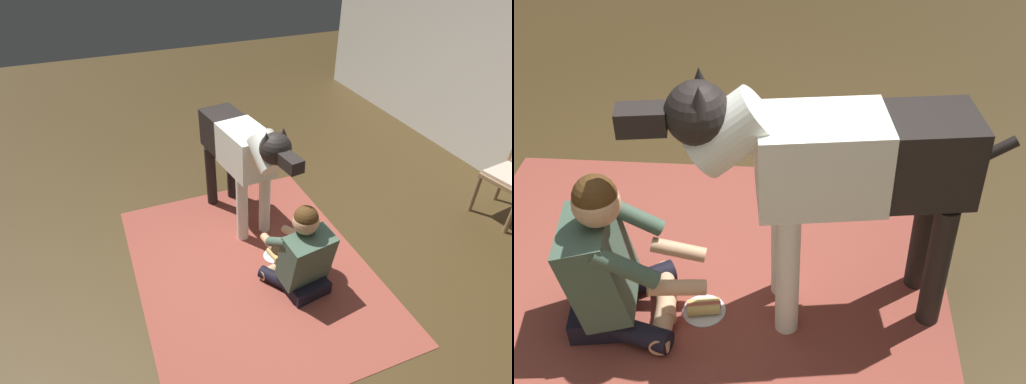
{
  "view_description": "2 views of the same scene",
  "coord_description": "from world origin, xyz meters",
  "views": [
    {
      "loc": [
        2.51,
        -1.05,
        2.74
      ],
      "look_at": [
        -0.31,
        0.09,
        0.65
      ],
      "focal_mm": 30.04,
      "sensor_mm": 36.0,
      "label": 1
    },
    {
      "loc": [
        -0.62,
        2.44,
        2.45
      ],
      "look_at": [
        -0.45,
        0.12,
        0.68
      ],
      "focal_mm": 47.33,
      "sensor_mm": 36.0,
      "label": 2
    }
  ],
  "objects": [
    {
      "name": "large_dog",
      "position": [
        -0.72,
        0.12,
        0.83
      ],
      "size": [
        1.64,
        0.47,
        1.27
      ],
      "color": "white",
      "rests_on": "ground"
    },
    {
      "name": "person_sitting_on_floor",
      "position": [
        0.26,
        0.26,
        0.34
      ],
      "size": [
        0.69,
        0.57,
        0.83
      ],
      "color": "black",
      "rests_on": "ground"
    },
    {
      "name": "ground_plane",
      "position": [
        0.0,
        0.0,
        0.0
      ],
      "size": [
        14.11,
        14.11,
        0.0
      ],
      "primitive_type": "plane",
      "color": "#3E2E17"
    },
    {
      "name": "area_rug",
      "position": [
        -0.06,
        -0.05,
        0.0
      ],
      "size": [
        2.54,
        1.97,
        0.01
      ],
      "primitive_type": "cube",
      "color": "brown",
      "rests_on": "ground"
    },
    {
      "name": "hot_dog_on_plate",
      "position": [
        -0.14,
        0.21,
        0.03
      ],
      "size": [
        0.21,
        0.21,
        0.06
      ],
      "color": "silver",
      "rests_on": "ground"
    }
  ]
}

